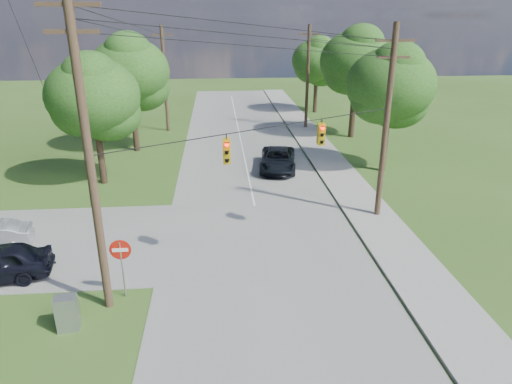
{
  "coord_description": "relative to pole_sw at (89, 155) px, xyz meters",
  "views": [
    {
      "loc": [
        -0.09,
        -15.32,
        10.78
      ],
      "look_at": [
        1.65,
        5.0,
        2.86
      ],
      "focal_mm": 32.0,
      "sensor_mm": 36.0,
      "label": 1
    }
  ],
  "objects": [
    {
      "name": "pole_sw",
      "position": [
        0.0,
        0.0,
        0.0
      ],
      "size": [
        2.0,
        0.32,
        12.0
      ],
      "color": "brown",
      "rests_on": "ground"
    },
    {
      "name": "tree_e_far",
      "position": [
        16.1,
        37.6,
        -0.31
      ],
      "size": [
        5.8,
        5.8,
        8.32
      ],
      "color": "#3F2D1F",
      "rests_on": "ground"
    },
    {
      "name": "sidewalk_east",
      "position": [
        13.3,
        4.6,
        -6.17
      ],
      "size": [
        2.6,
        100.0,
        0.12
      ],
      "primitive_type": "cube",
      "color": "gray",
      "rests_on": "ground"
    },
    {
      "name": "tree_w_mid",
      "position": [
        -2.4,
        22.6,
        0.35
      ],
      "size": [
        6.4,
        6.4,
        9.22
      ],
      "color": "#3F2D1F",
      "rests_on": "ground"
    },
    {
      "name": "pole_north_w",
      "position": [
        -0.4,
        29.6,
        -1.1
      ],
      "size": [
        2.0,
        0.32,
        10.0
      ],
      "color": "brown",
      "rests_on": "ground"
    },
    {
      "name": "power_lines",
      "position": [
        6.1,
        11.14,
        2.93
      ],
      "size": [
        13.93,
        29.62,
        4.93
      ],
      "color": "black",
      "rests_on": "ground"
    },
    {
      "name": "pole_ne",
      "position": [
        13.5,
        7.6,
        -0.76
      ],
      "size": [
        2.0,
        0.32,
        10.5
      ],
      "color": "brown",
      "rests_on": "ground"
    },
    {
      "name": "tree_w_near",
      "position": [
        -3.4,
        14.6,
        -0.3
      ],
      "size": [
        6.0,
        6.0,
        8.4
      ],
      "color": "#3F2D1F",
      "rests_on": "ground"
    },
    {
      "name": "control_cabinet",
      "position": [
        -1.14,
        -1.37,
        -5.54
      ],
      "size": [
        0.82,
        0.64,
        1.37
      ],
      "primitive_type": "cube",
      "rotation": [
        0.0,
        0.0,
        0.12
      ],
      "color": "gray",
      "rests_on": "ground"
    },
    {
      "name": "traffic_signals",
      "position": [
        7.15,
        4.03,
        -0.73
      ],
      "size": [
        4.91,
        3.27,
        1.05
      ],
      "color": "#C59C0B",
      "rests_on": "ground"
    },
    {
      "name": "tree_w_far",
      "position": [
        -4.4,
        32.6,
        0.02
      ],
      "size": [
        6.0,
        6.0,
        8.73
      ],
      "color": "#3F2D1F",
      "rests_on": "ground"
    },
    {
      "name": "tree_e_near",
      "position": [
        16.6,
        15.6,
        0.02
      ],
      "size": [
        6.2,
        6.2,
        8.81
      ],
      "color": "#3F2D1F",
      "rests_on": "ground"
    },
    {
      "name": "pole_north_e",
      "position": [
        13.5,
        29.6,
        -1.1
      ],
      "size": [
        2.0,
        0.32,
        10.0
      ],
      "color": "brown",
      "rests_on": "ground"
    },
    {
      "name": "ground",
      "position": [
        4.6,
        -0.4,
        -6.23
      ],
      "size": [
        140.0,
        140.0,
        0.0
      ],
      "primitive_type": "plane",
      "color": "#33531B",
      "rests_on": "ground"
    },
    {
      "name": "do_not_enter_sign",
      "position": [
        0.53,
        0.6,
        -4.36
      ],
      "size": [
        0.86,
        0.08,
        2.58
      ],
      "rotation": [
        0.0,
        0.0,
        -0.0
      ],
      "color": "gray",
      "rests_on": "ground"
    },
    {
      "name": "tree_e_mid",
      "position": [
        17.1,
        25.6,
        0.68
      ],
      "size": [
        6.6,
        6.6,
        9.64
      ],
      "color": "#3F2D1F",
      "rests_on": "ground"
    },
    {
      "name": "main_road",
      "position": [
        6.6,
        4.6,
        -6.21
      ],
      "size": [
        10.0,
        100.0,
        0.03
      ],
      "primitive_type": "cube",
      "color": "gray",
      "rests_on": "ground"
    },
    {
      "name": "car_main_north",
      "position": [
        8.9,
        16.43,
        -5.43
      ],
      "size": [
        3.31,
        5.82,
        1.53
      ],
      "primitive_type": "imported",
      "rotation": [
        0.0,
        0.0,
        -0.14
      ],
      "color": "black",
      "rests_on": "main_road"
    }
  ]
}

